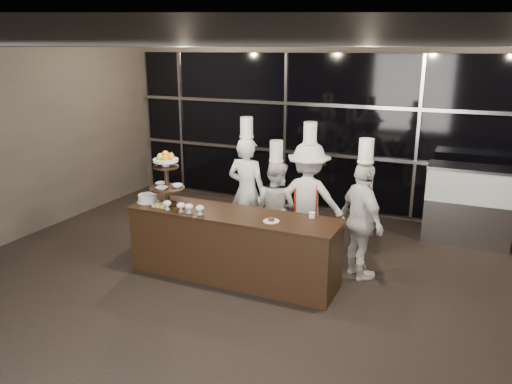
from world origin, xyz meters
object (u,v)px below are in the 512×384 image
at_px(display_stand, 166,174).
at_px(chef_d, 362,220).
at_px(display_case, 469,201).
at_px(chef_c, 308,199).
at_px(buffet_counter, 233,245).
at_px(chef_a, 247,190).
at_px(chef_b, 276,206).
at_px(layer_cake, 148,198).

relative_size(display_stand, chef_d, 0.39).
bearing_deg(display_case, display_stand, -145.04).
height_order(display_case, chef_c, chef_c).
relative_size(buffet_counter, chef_a, 1.41).
relative_size(display_case, chef_c, 0.66).
distance_m(display_case, chef_c, 2.61).
xyz_separation_m(chef_a, chef_c, (0.98, 0.03, -0.03)).
bearing_deg(chef_d, chef_a, 166.97).
distance_m(buffet_counter, chef_d, 1.73).
xyz_separation_m(buffet_counter, chef_a, (-0.34, 1.16, 0.42)).
xyz_separation_m(buffet_counter, chef_b, (0.18, 1.05, 0.26)).
distance_m(display_stand, chef_c, 2.08).
height_order(buffet_counter, chef_d, chef_d).
relative_size(display_stand, chef_c, 0.37).
bearing_deg(chef_b, display_stand, -138.40).
xyz_separation_m(layer_cake, chef_c, (1.93, 1.25, -0.12)).
relative_size(display_stand, display_case, 0.57).
relative_size(layer_cake, chef_a, 0.15).
xyz_separation_m(layer_cake, chef_b, (1.48, 1.10, -0.25)).
relative_size(chef_a, chef_c, 1.01).
height_order(chef_c, chef_d, chef_c).
xyz_separation_m(display_stand, layer_cake, (-0.30, -0.05, -0.37)).
bearing_deg(display_case, buffet_counter, -136.49).
bearing_deg(display_case, chef_b, -148.46).
bearing_deg(chef_a, display_case, 25.46).
xyz_separation_m(display_stand, chef_d, (2.53, 0.73, -0.52)).
distance_m(layer_cake, display_case, 4.91).
height_order(chef_a, chef_b, chef_a).
xyz_separation_m(layer_cake, chef_a, (0.96, 1.21, -0.09)).
distance_m(buffet_counter, chef_c, 1.41).
height_order(buffet_counter, chef_a, chef_a).
height_order(layer_cake, chef_a, chef_a).
bearing_deg(chef_a, chef_b, -11.87).
bearing_deg(chef_a, layer_cake, -128.34).
bearing_deg(chef_a, chef_c, 2.03).
xyz_separation_m(display_stand, chef_a, (0.66, 1.16, -0.46)).
xyz_separation_m(buffet_counter, chef_d, (1.53, 0.73, 0.35)).
bearing_deg(layer_cake, chef_b, 36.63).
bearing_deg(display_stand, buffet_counter, 0.01).
relative_size(chef_a, chef_d, 1.06).
bearing_deg(chef_c, layer_cake, -147.22).
relative_size(layer_cake, display_case, 0.23).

